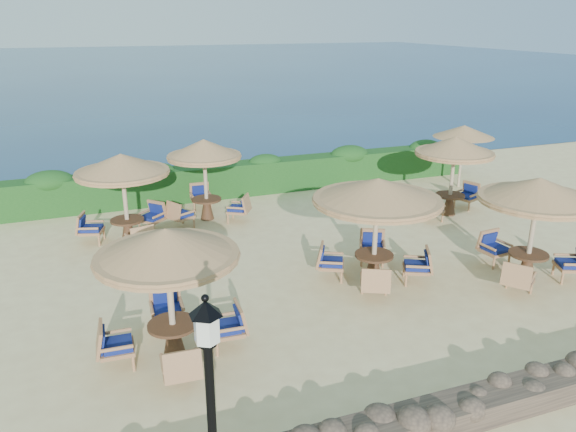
{
  "coord_description": "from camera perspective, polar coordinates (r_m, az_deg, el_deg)",
  "views": [
    {
      "loc": [
        -5.87,
        -12.24,
        6.22
      ],
      "look_at": [
        -0.98,
        0.82,
        1.3
      ],
      "focal_mm": 35.0,
      "sensor_mm": 36.0,
      "label": 1
    }
  ],
  "objects": [
    {
      "name": "cafe_set_0",
      "position": [
        10.66,
        -12.05,
        -5.57
      ],
      "size": [
        2.83,
        2.83,
        2.65
      ],
      "color": "tan",
      "rests_on": "ground"
    },
    {
      "name": "lamp_post",
      "position": [
        7.25,
        -7.7,
        -20.87
      ],
      "size": [
        0.44,
        0.44,
        3.31
      ],
      "color": "black",
      "rests_on": "ground"
    },
    {
      "name": "stone_wall",
      "position": [
        10.34,
        20.0,
        -17.39
      ],
      "size": [
        15.0,
        0.65,
        0.44
      ],
      "primitive_type": "cube",
      "color": "brown",
      "rests_on": "ground"
    },
    {
      "name": "ground",
      "position": [
        14.94,
        4.64,
        -5.25
      ],
      "size": [
        120.0,
        120.0,
        0.0
      ],
      "primitive_type": "plane",
      "color": "beige",
      "rests_on": "ground"
    },
    {
      "name": "sea",
      "position": [
        82.69,
        -16.95,
        14.32
      ],
      "size": [
        160.0,
        160.0,
        0.0
      ],
      "primitive_type": "plane",
      "color": "#0C264D",
      "rests_on": "ground"
    },
    {
      "name": "hedge",
      "position": [
        21.07,
        -3.61,
        3.93
      ],
      "size": [
        18.0,
        0.9,
        1.2
      ],
      "primitive_type": "cube",
      "color": "#143F14",
      "rests_on": "ground"
    },
    {
      "name": "cafe_set_2",
      "position": [
        14.82,
        23.88,
        0.83
      ],
      "size": [
        2.83,
        2.84,
        2.65
      ],
      "color": "tan",
      "rests_on": "ground"
    },
    {
      "name": "cafe_set_3",
      "position": [
        16.62,
        -16.41,
        3.49
      ],
      "size": [
        2.77,
        2.77,
        2.65
      ],
      "color": "tan",
      "rests_on": "ground"
    },
    {
      "name": "cafe_set_5",
      "position": [
        19.05,
        16.51,
        5.71
      ],
      "size": [
        2.86,
        2.55,
        2.65
      ],
      "color": "tan",
      "rests_on": "ground"
    },
    {
      "name": "cafe_set_4",
      "position": [
        18.08,
        -8.45,
        5.05
      ],
      "size": [
        2.77,
        2.6,
        2.65
      ],
      "color": "tan",
      "rests_on": "ground"
    },
    {
      "name": "extra_parasol",
      "position": [
        22.53,
        17.44,
        8.2
      ],
      "size": [
        2.3,
        2.3,
        2.41
      ],
      "color": "tan",
      "rests_on": "ground"
    },
    {
      "name": "cafe_set_1",
      "position": [
        13.67,
        9.0,
        0.78
      ],
      "size": [
        3.15,
        3.15,
        2.65
      ],
      "color": "tan",
      "rests_on": "ground"
    }
  ]
}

